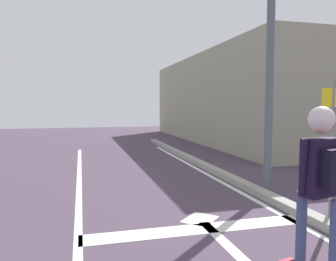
# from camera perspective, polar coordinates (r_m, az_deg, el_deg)

# --- Properties ---
(lane_line_center) EXTENTS (0.12, 20.00, 0.01)m
(lane_line_center) POSITION_cam_1_polar(r_m,az_deg,el_deg) (4.29, -15.28, -20.69)
(lane_line_center) COLOR silver
(lane_line_center) RESTS_ON ground
(lane_line_curbside) EXTENTS (0.12, 20.00, 0.01)m
(lane_line_curbside) POSITION_cam_1_polar(r_m,az_deg,el_deg) (5.35, 23.96, -15.77)
(lane_line_curbside) COLOR silver
(lane_line_curbside) RESTS_ON ground
(stop_bar) EXTENTS (3.41, 0.40, 0.01)m
(stop_bar) POSITION_cam_1_polar(r_m,az_deg,el_deg) (5.08, 5.25, -16.51)
(stop_bar) COLOR silver
(stop_bar) RESTS_ON ground
(lane_arrow_stem) EXTENTS (0.16, 1.40, 0.01)m
(lane_arrow_stem) POSITION_cam_1_polar(r_m,az_deg,el_deg) (4.74, 9.30, -18.11)
(lane_arrow_stem) COLOR silver
(lane_arrow_stem) RESTS_ON ground
(lane_arrow_head) EXTENTS (0.71, 0.71, 0.01)m
(lane_arrow_head) POSITION_cam_1_polar(r_m,az_deg,el_deg) (5.48, 5.54, -14.93)
(lane_arrow_head) COLOR silver
(lane_arrow_head) RESTS_ON ground
(curb_strip) EXTENTS (0.24, 24.00, 0.14)m
(curb_strip) POSITION_cam_1_polar(r_m,az_deg,el_deg) (5.48, 26.09, -14.61)
(curb_strip) COLOR gray
(curb_strip) RESTS_ON ground
(skater) EXTENTS (0.46, 0.63, 1.72)m
(skater) POSITION_cam_1_polar(r_m,az_deg,el_deg) (3.62, 24.87, -6.06)
(skater) COLOR #404A74
(skater) RESTS_ON skateboard
(street_sign_post) EXTENTS (0.11, 0.44, 2.18)m
(street_sign_post) POSITION_cam_1_polar(r_m,az_deg,el_deg) (5.71, 26.57, 0.05)
(street_sign_post) COLOR slate
(street_sign_post) RESTS_ON ground
(building_block) EXTENTS (9.72, 13.95, 4.23)m
(building_block) POSITION_cam_1_polar(r_m,az_deg,el_deg) (18.56, 18.63, 5.06)
(building_block) COLOR #9A9A82
(building_block) RESTS_ON ground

